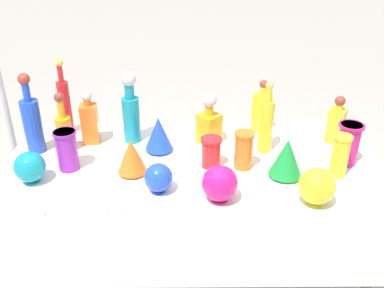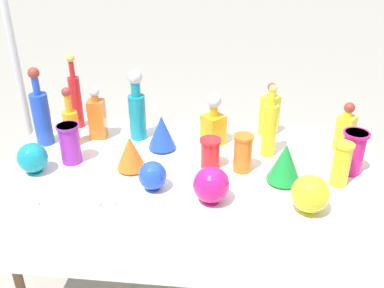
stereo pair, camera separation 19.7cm
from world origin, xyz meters
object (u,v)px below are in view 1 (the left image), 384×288
(round_bowl_3, at_px, (30,167))
(square_decanter_0, at_px, (209,123))
(square_decanter_3, at_px, (262,110))
(tall_bottle_2, at_px, (65,103))
(slender_vase_1, at_px, (211,151))
(tall_bottle_4, at_px, (64,130))
(tall_bottle_0, at_px, (32,122))
(slender_vase_4, at_px, (67,149))
(square_decanter_2, at_px, (336,122))
(fluted_vase_1, at_px, (131,156))
(square_decanter_1, at_px, (90,121))
(slender_vase_0, at_px, (340,155))
(cardboard_box_behind_left, at_px, (134,160))
(tall_bottle_1, at_px, (131,111))
(round_bowl_2, at_px, (317,186))
(tall_bottle_3, at_px, (266,124))
(slender_vase_2, at_px, (244,149))
(fluted_vase_0, at_px, (159,134))
(slender_vase_3, at_px, (348,143))
(round_bowl_1, at_px, (220,183))
(cardboard_box_behind_right, at_px, (174,159))
(round_bowl_0, at_px, (158,178))
(fluted_vase_2, at_px, (287,157))

(round_bowl_3, bearing_deg, square_decanter_0, 24.52)
(square_decanter_0, height_order, square_decanter_3, square_decanter_3)
(tall_bottle_2, height_order, slender_vase_1, tall_bottle_2)
(tall_bottle_4, bearing_deg, tall_bottle_0, -179.83)
(square_decanter_0, bearing_deg, slender_vase_4, -159.14)
(square_decanter_2, bearing_deg, fluted_vase_1, -163.31)
(square_decanter_1, xyz_separation_m, round_bowl_3, (-0.19, -0.38, -0.04))
(square_decanter_1, xyz_separation_m, slender_vase_0, (1.18, -0.33, -0.01))
(square_decanter_3, relative_size, slender_vase_0, 1.46)
(tall_bottle_4, relative_size, square_decanter_1, 1.11)
(slender_vase_4, distance_m, cardboard_box_behind_left, 1.39)
(tall_bottle_1, height_order, slender_vase_0, tall_bottle_1)
(tall_bottle_4, relative_size, square_decanter_2, 1.23)
(square_decanter_2, bearing_deg, square_decanter_3, 161.28)
(tall_bottle_4, distance_m, square_decanter_0, 0.72)
(round_bowl_2, xyz_separation_m, cardboard_box_behind_left, (-0.95, 1.45, -0.72))
(tall_bottle_4, relative_size, fluted_vase_1, 1.84)
(tall_bottle_3, bearing_deg, round_bowl_3, -165.34)
(tall_bottle_0, relative_size, round_bowl_3, 2.80)
(square_decanter_0, height_order, slender_vase_2, square_decanter_0)
(slender_vase_1, xyz_separation_m, fluted_vase_0, (-0.25, 0.15, 0.01))
(square_decanter_2, distance_m, slender_vase_3, 0.22)
(square_decanter_0, relative_size, slender_vase_3, 1.35)
(fluted_vase_1, bearing_deg, round_bowl_1, -29.29)
(tall_bottle_2, bearing_deg, cardboard_box_behind_right, 52.82)
(tall_bottle_2, relative_size, round_bowl_0, 3.16)
(square_decanter_0, distance_m, slender_vase_1, 0.24)
(round_bowl_0, bearing_deg, tall_bottle_2, 132.52)
(tall_bottle_3, height_order, slender_vase_3, tall_bottle_3)
(fluted_vase_1, height_order, round_bowl_1, fluted_vase_1)
(tall_bottle_0, relative_size, round_bowl_0, 3.11)
(tall_bottle_1, distance_m, square_decanter_2, 1.05)
(slender_vase_1, bearing_deg, slender_vase_3, 2.21)
(slender_vase_3, bearing_deg, square_decanter_2, 87.21)
(square_decanter_3, distance_m, slender_vase_0, 0.54)
(square_decanter_2, bearing_deg, tall_bottle_0, -176.49)
(square_decanter_3, xyz_separation_m, cardboard_box_behind_right, (-0.51, 0.71, -0.71))
(square_decanter_0, distance_m, slender_vase_4, 0.71)
(square_decanter_1, height_order, slender_vase_2, square_decanter_1)
(tall_bottle_0, distance_m, slender_vase_0, 1.46)
(slender_vase_3, distance_m, round_bowl_1, 0.69)
(round_bowl_0, xyz_separation_m, round_bowl_2, (0.64, -0.09, 0.01))
(tall_bottle_0, distance_m, fluted_vase_0, 0.62)
(fluted_vase_2, height_order, round_bowl_3, fluted_vase_2)
(tall_bottle_3, relative_size, slender_vase_0, 1.82)
(tall_bottle_0, distance_m, square_decanter_3, 1.17)
(slender_vase_2, height_order, round_bowl_0, slender_vase_2)
(square_decanter_2, relative_size, round_bowl_1, 1.59)
(square_decanter_3, relative_size, slender_vase_2, 1.62)
(square_decanter_0, xyz_separation_m, fluted_vase_1, (-0.36, -0.29, -0.03))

